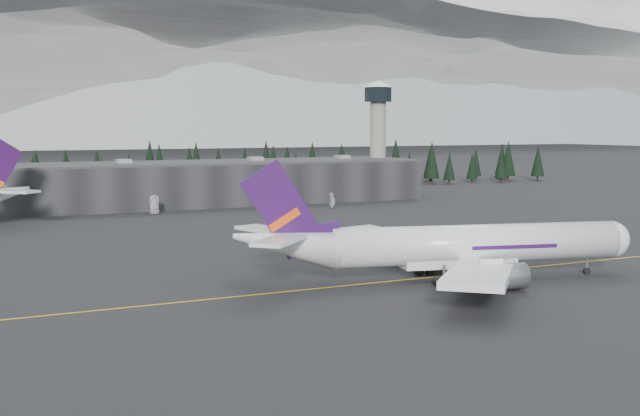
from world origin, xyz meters
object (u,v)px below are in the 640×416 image
gse_vehicle_a (154,212)px  gse_vehicle_b (332,205)px  terminal (159,184)px  control_tower (378,125)px  jet_main (442,246)px

gse_vehicle_a → gse_vehicle_b: gse_vehicle_b is taller
terminal → control_tower: size_ratio=4.24×
control_tower → gse_vehicle_b: (-32.57, -30.25, -22.67)m
jet_main → gse_vehicle_b: size_ratio=14.21×
terminal → jet_main: (8.21, -129.60, -1.12)m
terminal → jet_main: size_ratio=2.61×
control_tower → gse_vehicle_b: size_ratio=8.74×
gse_vehicle_a → gse_vehicle_b: bearing=-12.6°
control_tower → jet_main: bearing=-116.7°
control_tower → jet_main: 149.59m
terminal → control_tower: 76.98m
jet_main → gse_vehicle_b: (34.22, 102.35, -4.45)m
control_tower → gse_vehicle_a: control_tower is taller
control_tower → gse_vehicle_a: size_ratio=7.54×
gse_vehicle_b → jet_main: bearing=-11.6°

